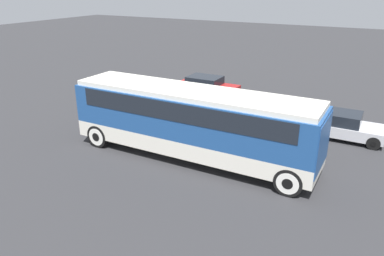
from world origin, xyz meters
TOP-DOWN VIEW (x-y plane):
  - ground_plane at (0.00, 0.00)m, footprint 120.00×120.00m
  - tour_bus at (0.10, -0.00)m, footprint 11.45×2.67m
  - parked_car_near at (-3.79, 9.01)m, footprint 4.37×1.97m
  - parked_car_mid at (5.59, 5.82)m, footprint 4.27×1.88m

SIDE VIEW (x-z plane):
  - ground_plane at x=0.00m, z-range 0.00..0.00m
  - parked_car_mid at x=5.59m, z-range -0.01..1.38m
  - parked_car_near at x=-3.79m, z-range 0.00..1.49m
  - tour_bus at x=0.10m, z-range 0.34..3.59m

